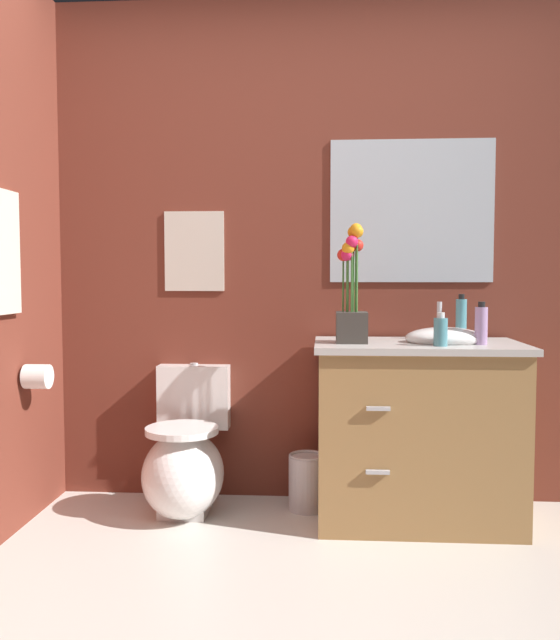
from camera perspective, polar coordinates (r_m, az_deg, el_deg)
wall_back at (r=3.40m, az=6.23°, el=5.75°), size 4.04×0.05×2.50m
toilet at (r=3.29m, az=-8.06°, el=-11.92°), size 0.38×0.59×0.69m
vanity_cabinet at (r=3.18m, az=11.63°, el=-9.10°), size 0.94×0.56×1.01m
flower_vase at (r=3.04m, az=6.12°, el=1.88°), size 0.14×0.14×0.54m
soap_bottle at (r=3.28m, az=15.14°, el=0.11°), size 0.05×0.05×0.22m
lotion_bottle at (r=3.08m, az=16.73°, el=-0.41°), size 0.06×0.06×0.19m
hand_wash_bottle at (r=2.97m, az=13.49°, el=-0.92°), size 0.06×0.06×0.15m
trash_bin at (r=3.34m, az=2.33°, el=-13.56°), size 0.18×0.18×0.27m
wall_poster at (r=3.43m, az=-7.30°, el=5.81°), size 0.30×0.01×0.40m
wall_mirror at (r=3.41m, az=11.13°, el=9.07°), size 0.80×0.01×0.70m
hanging_towel at (r=3.02m, az=-22.61°, el=5.36°), size 0.03×0.28×0.52m
toilet_paper_roll at (r=3.21m, az=-19.94°, el=-4.54°), size 0.11×0.11×0.11m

